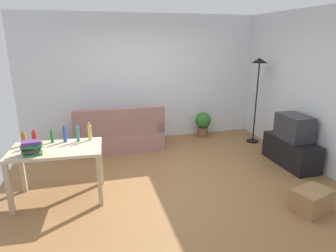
% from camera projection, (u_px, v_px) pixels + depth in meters
% --- Properties ---
extents(ground_plane, '(5.20, 4.40, 0.02)m').
position_uv_depth(ground_plane, '(170.00, 180.00, 4.71)').
color(ground_plane, olive).
extents(wall_rear, '(5.20, 0.10, 2.70)m').
position_uv_depth(wall_rear, '(143.00, 79.00, 6.35)').
color(wall_rear, silver).
rests_on(wall_rear, ground_plane).
extents(wall_right, '(0.10, 4.40, 2.70)m').
position_uv_depth(wall_right, '(317.00, 90.00, 4.96)').
color(wall_right, silver).
rests_on(wall_right, ground_plane).
extents(couch, '(1.74, 0.84, 0.92)m').
position_uv_depth(couch, '(119.00, 135.00, 5.92)').
color(couch, '#996B66').
rests_on(couch, ground_plane).
extents(tv_stand, '(0.44, 1.10, 0.48)m').
position_uv_depth(tv_stand, '(291.00, 152.00, 5.21)').
color(tv_stand, black).
rests_on(tv_stand, ground_plane).
extents(tv, '(0.41, 0.60, 0.44)m').
position_uv_depth(tv, '(294.00, 127.00, 5.08)').
color(tv, '#2D2D33').
rests_on(tv, tv_stand).
extents(torchiere_lamp, '(0.32, 0.32, 1.81)m').
position_uv_depth(torchiere_lamp, '(258.00, 77.00, 6.03)').
color(torchiere_lamp, black).
rests_on(torchiere_lamp, ground_plane).
extents(desk, '(1.24, 0.77, 0.76)m').
position_uv_depth(desk, '(57.00, 155.00, 3.98)').
color(desk, '#C6B28E').
rests_on(desk, ground_plane).
extents(potted_plant, '(0.36, 0.36, 0.57)m').
position_uv_depth(potted_plant, '(203.00, 123.00, 6.69)').
color(potted_plant, brown).
rests_on(potted_plant, ground_plane).
extents(storage_box, '(0.56, 0.46, 0.30)m').
position_uv_depth(storage_box, '(312.00, 200.00, 3.81)').
color(storage_box, olive).
rests_on(storage_box, ground_plane).
extents(bottle_amber, '(0.06, 0.06, 0.22)m').
position_uv_depth(bottle_amber, '(24.00, 139.00, 4.01)').
color(bottle_amber, '#9E6019').
rests_on(bottle_amber, desk).
extents(bottle_red, '(0.07, 0.07, 0.24)m').
position_uv_depth(bottle_red, '(35.00, 139.00, 3.98)').
color(bottle_red, '#AD2323').
rests_on(bottle_red, desk).
extents(bottle_green, '(0.05, 0.05, 0.20)m').
position_uv_depth(bottle_green, '(52.00, 137.00, 4.13)').
color(bottle_green, '#1E722D').
rests_on(bottle_green, desk).
extents(bottle_blue, '(0.05, 0.05, 0.25)m').
position_uv_depth(bottle_blue, '(65.00, 135.00, 4.15)').
color(bottle_blue, '#2347A3').
rests_on(bottle_blue, desk).
extents(bottle_tall, '(0.05, 0.05, 0.26)m').
position_uv_depth(bottle_tall, '(78.00, 134.00, 4.16)').
color(bottle_tall, teal).
rests_on(bottle_tall, desk).
extents(bottle_squat, '(0.05, 0.05, 0.27)m').
position_uv_depth(bottle_squat, '(90.00, 132.00, 4.22)').
color(bottle_squat, '#BCB24C').
rests_on(bottle_squat, desk).
extents(book_stack, '(0.26, 0.20, 0.18)m').
position_uv_depth(book_stack, '(32.00, 148.00, 3.70)').
color(book_stack, '#236B33').
rests_on(book_stack, desk).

